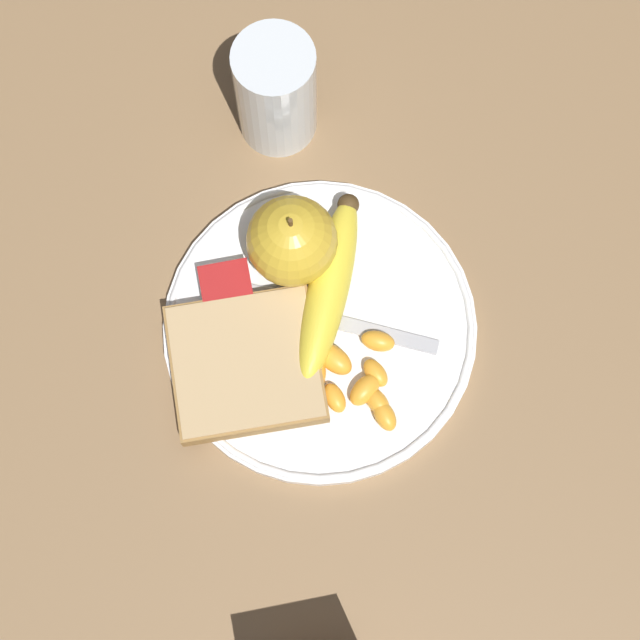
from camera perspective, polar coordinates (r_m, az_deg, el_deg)
The scene contains 17 objects.
ground_plane at distance 0.89m, azimuth 0.00°, elevation -0.56°, with size 3.00×3.00×0.00m, color olive.
plate at distance 0.88m, azimuth 0.00°, elevation -0.42°, with size 0.26×0.26×0.01m.
juice_glass at distance 0.91m, azimuth -2.13°, elevation 12.02°, with size 0.07×0.07×0.11m.
apple at distance 0.86m, azimuth -1.51°, elevation 4.24°, with size 0.07×0.07×0.08m.
banana at distance 0.87m, azimuth 0.47°, elevation 1.80°, with size 0.10×0.16×0.03m.
bread_slice at distance 0.86m, azimuth -3.99°, elevation -2.37°, with size 0.12×0.12×0.02m.
fork at distance 0.88m, azimuth -0.32°, elevation 0.19°, with size 0.17×0.09×0.00m.
jam_packet at distance 0.88m, azimuth -5.03°, elevation 1.86°, with size 0.04×0.03×0.02m.
orange_segment_0 at distance 0.87m, azimuth 3.11°, elevation -1.13°, with size 0.03×0.03×0.02m.
orange_segment_1 at distance 0.86m, azimuth -0.43°, elevation -3.20°, with size 0.04×0.04×0.02m.
orange_segment_2 at distance 0.86m, azimuth 2.41°, elevation -3.73°, with size 0.04×0.03×0.02m.
orange_segment_3 at distance 0.86m, azimuth 0.76°, elevation -2.10°, with size 0.04×0.04×0.02m.
orange_segment_4 at distance 0.86m, azimuth 3.07°, elevation -4.37°, with size 0.03×0.03×0.01m.
orange_segment_5 at distance 0.86m, azimuth -1.50°, elevation -2.42°, with size 0.03×0.04×0.02m.
orange_segment_6 at distance 0.86m, azimuth 2.98°, elevation -2.84°, with size 0.02×0.03×0.01m.
orange_segment_7 at distance 0.86m, azimuth 3.47°, elevation -5.10°, with size 0.02×0.03×0.01m.
orange_segment_8 at distance 0.86m, azimuth 1.02°, elevation -4.13°, with size 0.02×0.03×0.01m.
Camera 1 is at (0.04, 0.23, 0.86)m, focal length 60.00 mm.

